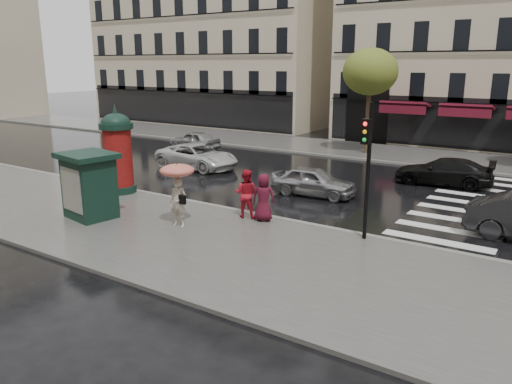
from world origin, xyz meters
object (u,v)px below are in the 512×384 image
Objects in this scene: car_white at (197,156)px; car_far_silver at (195,141)px; traffic_light at (367,158)px; car_silver at (314,181)px; man_burgundy at (264,197)px; morris_column at (118,150)px; woman_umbrella at (178,185)px; woman_red at (246,193)px; newsstand at (89,185)px; car_black at (444,172)px.

car_white reaches higher than car_far_silver.
traffic_light is 1.18× the size of car_silver.
traffic_light is at bearing -141.70° from car_silver.
morris_column is (-7.61, 0.00, 1.02)m from man_burgundy.
woman_umbrella is 2.65m from woman_red.
woman_umbrella is 0.95× the size of newsstand.
morris_column is 1.03× the size of car_far_silver.
car_white is at bearing 97.69° from morris_column.
woman_umbrella is at bearing 15.70° from newsstand.
morris_column is 6.52m from car_white.
traffic_light reaches higher than car_far_silver.
car_silver is (-4.12, 4.49, -2.16)m from traffic_light.
woman_red is 0.75× the size of newsstand.
newsstand is (-3.48, -0.98, -0.27)m from woman_umbrella.
car_far_silver is at bearing 44.26° from car_white.
woman_red is at bearing -178.34° from traffic_light.
morris_column reaches higher than newsstand.
car_black is at bearing 63.28° from woman_umbrella.
woman_umbrella is 0.51× the size of car_black.
traffic_light is at bearing 161.83° from man_burgundy.
woman_red is 16.02m from car_far_silver.
woman_umbrella is 0.58× the size of morris_column.
car_silver is (-0.33, 4.62, -0.35)m from man_burgundy.
morris_column is 1.63× the size of newsstand.
car_far_silver is (-10.39, 13.11, -0.99)m from woman_umbrella.
woman_red is 0.78m from man_burgundy.
car_black is (4.73, 9.86, -0.38)m from woman_red.
car_far_silver is (-12.17, 6.28, 0.01)m from car_silver.
car_black is 1.18× the size of car_far_silver.
car_silver is at bearing 69.28° from car_far_silver.
newsstand reaches higher than man_burgundy.
man_burgundy is 0.44× the size of morris_column.
car_white is (-0.85, 6.33, -1.33)m from morris_column.
car_far_silver is at bearing -58.39° from woman_red.
woman_umbrella is 13.55m from car_black.
newsstand is 0.65× the size of car_silver.
traffic_light is 0.91× the size of car_white.
newsstand reaches higher than car_far_silver.
newsstand is 15.71m from car_far_silver.
car_black is at bearing -132.04° from man_burgundy.
woman_red is at bearing 33.45° from newsstand.
newsstand is 0.54× the size of car_black.
car_white is at bearing 48.03° from car_far_silver.
newsstand is at bearing -164.30° from woman_umbrella.
traffic_light is 6.46m from car_silver.
traffic_light is (11.40, 0.13, 0.79)m from morris_column.
woman_red is 10.95m from car_black.
man_burgundy is (0.77, 0.00, -0.04)m from woman_red.
woman_red is at bearing -32.59° from car_black.
newsstand is (-9.38, -3.32, -1.43)m from traffic_light.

